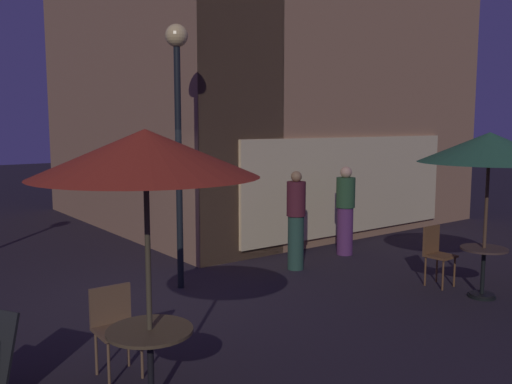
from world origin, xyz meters
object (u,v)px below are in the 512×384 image
(street_lamp_near_corner, at_px, (178,100))
(cafe_table_1, at_px, (150,349))
(patio_umbrella_0, at_px, (489,148))
(patron_standing_1, at_px, (296,220))
(cafe_chair_0, at_px, (436,250))
(patio_umbrella_1, at_px, (145,155))
(patron_standing_0, at_px, (345,211))
(cafe_chair_1, at_px, (115,321))
(cafe_table_0, at_px, (483,263))

(street_lamp_near_corner, xyz_separation_m, cafe_table_1, (-2.04, -3.10, -2.38))
(street_lamp_near_corner, distance_m, cafe_table_1, 4.41)
(patio_umbrella_0, bearing_deg, street_lamp_near_corner, 136.88)
(cafe_table_1, height_order, patron_standing_1, patron_standing_1)
(cafe_table_1, relative_size, patron_standing_1, 0.44)
(cafe_chair_0, bearing_deg, patio_umbrella_1, -83.24)
(patio_umbrella_0, bearing_deg, patio_umbrella_1, 179.41)
(patio_umbrella_0, relative_size, patron_standing_0, 1.40)
(cafe_table_1, distance_m, patron_standing_1, 5.12)
(cafe_chair_1, bearing_deg, street_lamp_near_corner, 139.10)
(patio_umbrella_1, xyz_separation_m, cafe_chair_1, (0.02, 0.85, -1.76))
(patio_umbrella_0, height_order, patron_standing_0, patio_umbrella_0)
(street_lamp_near_corner, relative_size, patio_umbrella_0, 1.65)
(cafe_table_1, xyz_separation_m, patio_umbrella_0, (5.41, -0.06, 1.67))
(patio_umbrella_1, bearing_deg, cafe_table_1, -90.00)
(patio_umbrella_0, distance_m, cafe_chair_1, 5.72)
(cafe_table_0, distance_m, patio_umbrella_1, 5.70)
(cafe_chair_0, distance_m, patron_standing_1, 2.41)
(cafe_chair_0, xyz_separation_m, patron_standing_1, (-1.16, 2.09, 0.31))
(patio_umbrella_0, relative_size, cafe_chair_0, 2.58)
(patron_standing_0, bearing_deg, patron_standing_1, 62.01)
(patio_umbrella_1, height_order, cafe_chair_0, patio_umbrella_1)
(street_lamp_near_corner, xyz_separation_m, patron_standing_0, (3.71, -0.00, -2.06))
(cafe_table_1, relative_size, cafe_chair_0, 0.82)
(cafe_chair_0, height_order, patron_standing_0, patron_standing_0)
(cafe_chair_0, distance_m, cafe_chair_1, 5.38)
(patio_umbrella_0, xyz_separation_m, patron_standing_0, (0.34, 3.15, -1.35))
(patio_umbrella_0, height_order, patio_umbrella_1, patio_umbrella_1)
(patron_standing_0, relative_size, patron_standing_1, 1.00)
(cafe_chair_1, height_order, patron_standing_1, patron_standing_1)
(cafe_table_0, relative_size, cafe_chair_1, 0.83)
(patron_standing_1, bearing_deg, patio_umbrella_0, -48.51)
(cafe_table_0, bearing_deg, cafe_table_1, 179.41)
(street_lamp_near_corner, bearing_deg, patron_standing_1, -6.60)
(cafe_table_0, xyz_separation_m, patio_umbrella_1, (-5.41, 0.06, 1.79))
(patio_umbrella_0, bearing_deg, cafe_chair_1, 170.42)
(street_lamp_near_corner, distance_m, patron_standing_0, 4.24)
(patio_umbrella_0, xyz_separation_m, patio_umbrella_1, (-5.41, 0.06, 0.09))
(cafe_table_0, height_order, patron_standing_0, patron_standing_0)
(patio_umbrella_0, xyz_separation_m, patron_standing_1, (-1.17, 2.90, -1.35))
(patio_umbrella_1, bearing_deg, cafe_chair_0, 7.98)
(street_lamp_near_corner, height_order, cafe_chair_1, street_lamp_near_corner)
(patron_standing_1, bearing_deg, patron_standing_0, 28.85)
(patio_umbrella_1, xyz_separation_m, patron_standing_0, (5.76, 3.09, -1.44))
(cafe_table_0, bearing_deg, patron_standing_1, 112.01)
(street_lamp_near_corner, xyz_separation_m, patio_umbrella_1, (-2.04, -3.10, -0.62))
(patio_umbrella_0, height_order, cafe_chair_0, patio_umbrella_0)
(street_lamp_near_corner, height_order, cafe_table_1, street_lamp_near_corner)
(street_lamp_near_corner, xyz_separation_m, cafe_table_0, (3.37, -3.16, -2.41))
(cafe_table_1, height_order, patron_standing_0, patron_standing_0)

